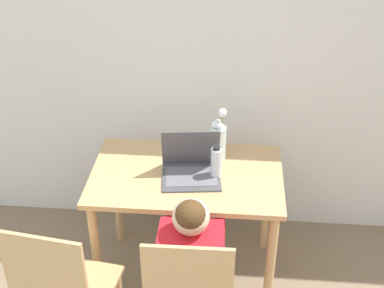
# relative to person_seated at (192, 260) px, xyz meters

# --- Properties ---
(wall_back) EXTENTS (6.40, 0.05, 2.50)m
(wall_back) POSITION_rel_person_seated_xyz_m (-0.07, 1.08, 0.63)
(wall_back) COLOR silver
(wall_back) RESTS_ON ground_plane
(dining_table) EXTENTS (1.03, 0.64, 0.73)m
(dining_table) POSITION_rel_person_seated_xyz_m (-0.07, 0.53, 0.00)
(dining_table) COLOR tan
(dining_table) RESTS_ON ground_plane
(person_seated) EXTENTS (0.30, 0.42, 1.01)m
(person_seated) POSITION_rel_person_seated_xyz_m (0.00, 0.00, 0.00)
(person_seated) COLOR red
(person_seated) RESTS_ON ground_plane
(laptop) EXTENTS (0.33, 0.30, 0.26)m
(laptop) POSITION_rel_person_seated_xyz_m (-0.05, 0.52, 0.17)
(laptop) COLOR #4C4C51
(laptop) RESTS_ON dining_table
(flower_vase) EXTENTS (0.09, 0.09, 0.31)m
(flower_vase) POSITION_rel_person_seated_xyz_m (0.09, 0.69, 0.24)
(flower_vase) COLOR silver
(flower_vase) RESTS_ON dining_table
(water_bottle) EXTENTS (0.06, 0.06, 0.19)m
(water_bottle) POSITION_rel_person_seated_xyz_m (0.09, 0.51, 0.20)
(water_bottle) COLOR silver
(water_bottle) RESTS_ON dining_table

